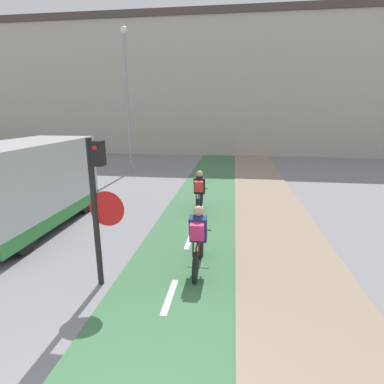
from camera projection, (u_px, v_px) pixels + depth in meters
name	position (u px, v px, depth m)	size (l,w,h in m)	color
building_row_background	(222.00, 88.00, 23.98)	(60.00, 5.20, 10.24)	#B2A899
traffic_light_pole	(98.00, 198.00, 5.46)	(0.67, 0.25, 2.87)	black
street_lamp_far	(127.00, 88.00, 15.64)	(0.36, 0.36, 7.39)	gray
cyclist_near	(198.00, 240.00, 6.28)	(0.46, 1.64, 1.44)	black
cyclist_far	(199.00, 192.00, 9.96)	(0.46, 1.63, 1.43)	black
van	(26.00, 188.00, 8.44)	(2.01, 4.70, 2.49)	#B7B7BC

